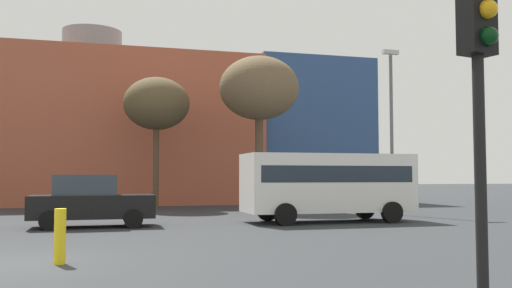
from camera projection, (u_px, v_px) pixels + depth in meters
The scene contains 9 objects.
ground_plane at pixel (10, 265), 11.50m from camera, with size 200.00×200.00×0.00m, color #2D3033.
building_backdrop at pixel (91, 129), 37.93m from camera, with size 38.88×10.18×11.86m.
parked_car_2 at pixel (91, 201), 19.97m from camera, with size 4.35×2.13×1.88m.
white_bus at pixel (328, 182), 22.24m from camera, with size 6.80×2.62×2.72m.
traffic_light_near_right at pixel (480, 70), 5.74m from camera, with size 0.40×0.39×4.00m.
bare_tree_0 at pixel (157, 104), 30.71m from camera, with size 3.66×3.66×7.33m.
bare_tree_2 at pixel (259, 89), 29.92m from camera, with size 4.32×4.32×8.33m.
bollard_yellow_0 at pixel (60, 236), 11.57m from camera, with size 0.24×0.24×1.16m, color yellow.
street_lamp at pixel (391, 121), 26.45m from camera, with size 0.80×0.24×7.91m.
Camera 1 is at (1.83, -12.57, 1.84)m, focal length 38.80 mm.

